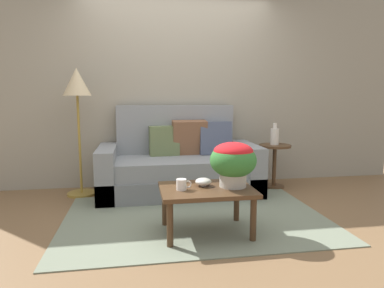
{
  "coord_description": "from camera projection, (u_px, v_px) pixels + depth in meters",
  "views": [
    {
      "loc": [
        -0.57,
        -3.31,
        1.21
      ],
      "look_at": [
        0.01,
        0.17,
        0.71
      ],
      "focal_mm": 31.96,
      "sensor_mm": 36.0,
      "label": 1
    }
  ],
  "objects": [
    {
      "name": "area_rug",
      "position": [
        195.0,
        218.0,
        3.4
      ],
      "size": [
        2.57,
        1.76,
        0.01
      ],
      "primitive_type": "cube",
      "color": "gray",
      "rests_on": "ground"
    },
    {
      "name": "coffee_table",
      "position": [
        207.0,
        194.0,
        2.99
      ],
      "size": [
        0.81,
        0.59,
        0.42
      ],
      "color": "#442D1B",
      "rests_on": "ground"
    },
    {
      "name": "couch",
      "position": [
        180.0,
        166.0,
        4.3
      ],
      "size": [
        1.95,
        0.91,
        1.09
      ],
      "color": "slate",
      "rests_on": "ground"
    },
    {
      "name": "floor_lamp",
      "position": [
        77.0,
        94.0,
        4.04
      ],
      "size": [
        0.35,
        0.35,
        1.54
      ],
      "color": "olive",
      "rests_on": "ground"
    },
    {
      "name": "potted_plant",
      "position": [
        233.0,
        160.0,
        2.99
      ],
      "size": [
        0.41,
        0.41,
        0.4
      ],
      "color": "#B7B2A8",
      "rests_on": "coffee_table"
    },
    {
      "name": "side_table",
      "position": [
        274.0,
        158.0,
        4.5
      ],
      "size": [
        0.42,
        0.42,
        0.57
      ],
      "color": "#4C331E",
      "rests_on": "ground"
    },
    {
      "name": "table_vase",
      "position": [
        275.0,
        136.0,
        4.47
      ],
      "size": [
        0.11,
        0.11,
        0.28
      ],
      "color": "silver",
      "rests_on": "side_table"
    },
    {
      "name": "snack_bowl",
      "position": [
        203.0,
        182.0,
        3.03
      ],
      "size": [
        0.15,
        0.15,
        0.07
      ],
      "color": "silver",
      "rests_on": "coffee_table"
    },
    {
      "name": "ground_plane",
      "position": [
        194.0,
        215.0,
        3.49
      ],
      "size": [
        14.0,
        14.0,
        0.0
      ],
      "primitive_type": "plane",
      "color": "brown"
    },
    {
      "name": "wall_back",
      "position": [
        177.0,
        80.0,
        4.62
      ],
      "size": [
        6.4,
        0.12,
        2.84
      ],
      "primitive_type": "cube",
      "color": "gray",
      "rests_on": "ground"
    },
    {
      "name": "coffee_mug",
      "position": [
        182.0,
        185.0,
        2.9
      ],
      "size": [
        0.13,
        0.09,
        0.09
      ],
      "color": "white",
      "rests_on": "coffee_table"
    }
  ]
}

